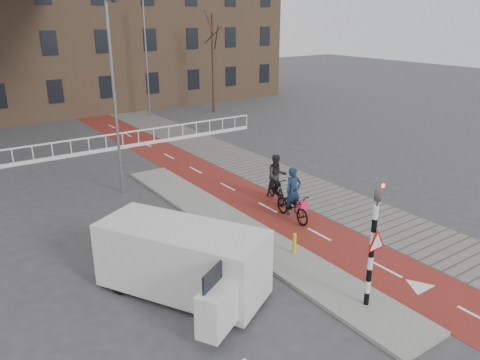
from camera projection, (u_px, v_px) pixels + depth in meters
ground at (329, 270)px, 14.57m from camera, size 120.00×120.00×0.00m
bike_lane at (206, 175)px, 23.11m from camera, size 2.50×60.00×0.01m
sidewalk at (251, 165)px, 24.62m from camera, size 3.00×60.00×0.01m
curb_island at (238, 228)px, 17.27m from camera, size 1.80×16.00×0.12m
traffic_signal at (373, 242)px, 12.02m from camera, size 0.80×0.80×3.68m
bollard at (294, 244)px, 15.23m from camera, size 0.12×0.12×0.70m
cyclist_near at (293, 202)px, 17.93m from camera, size 0.90×2.07×2.08m
cyclist_far at (277, 183)px, 19.60m from camera, size 1.18×1.99×2.05m
van at (182, 259)px, 13.05m from camera, size 3.98×5.03×2.03m
railing at (33, 158)px, 24.94m from camera, size 28.00×0.10×0.99m
townhouse_row at (1, 10)px, 35.11m from camera, size 46.00×10.00×15.90m
tree_right at (213, 64)px, 36.84m from camera, size 0.21×0.21×7.58m
streetlight_near at (115, 102)px, 19.56m from camera, size 0.12×0.12×8.13m
streetlight_right at (146, 59)px, 35.08m from camera, size 0.12×0.12×8.73m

